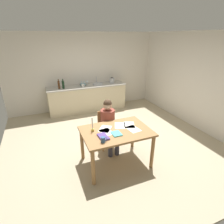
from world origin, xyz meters
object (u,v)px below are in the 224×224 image
(dining_table, at_px, (116,135))
(sink_unit, at_px, (98,84))
(mixing_bowl, at_px, (83,84))
(wine_glass_back_left, at_px, (81,82))
(wine_glass_by_kettle, at_px, (84,82))
(coffee_mug, at_px, (103,140))
(person_seated, at_px, (109,122))
(bottle_oil, at_px, (59,85))
(book_cookery, at_px, (103,137))
(teacup_on_counter, at_px, (83,86))
(wine_glass_near_sink, at_px, (87,81))
(book_magazine, at_px, (116,134))
(stovetop_kettle, at_px, (112,80))
(candlestick, at_px, (92,127))
(chair_at_table, at_px, (107,127))
(bottle_vinegar, at_px, (63,85))

(dining_table, distance_m, sink_unit, 3.15)
(mixing_bowl, relative_size, wine_glass_back_left, 1.43)
(wine_glass_by_kettle, bearing_deg, coffee_mug, -99.17)
(person_seated, distance_m, bottle_oil, 2.59)
(book_cookery, xyz_separation_m, teacup_on_counter, (0.39, 3.07, 0.17))
(person_seated, distance_m, wine_glass_near_sink, 2.69)
(dining_table, xyz_separation_m, coffee_mug, (-0.37, -0.30, 0.16))
(coffee_mug, height_order, book_magazine, coffee_mug)
(stovetop_kettle, xyz_separation_m, wine_glass_by_kettle, (-0.97, 0.15, 0.01))
(bottle_oil, xyz_separation_m, mixing_bowl, (0.79, 0.06, -0.08))
(sink_unit, bearing_deg, person_seated, -102.94)
(candlestick, height_order, wine_glass_by_kettle, candlestick)
(book_cookery, bearing_deg, person_seated, 58.59)
(teacup_on_counter, bearing_deg, dining_table, -91.27)
(candlestick, height_order, book_magazine, candlestick)
(coffee_mug, distance_m, sink_unit, 3.52)
(chair_at_table, xyz_separation_m, book_cookery, (-0.39, -0.86, 0.30))
(chair_at_table, xyz_separation_m, stovetop_kettle, (1.10, 2.36, 0.52))
(bottle_oil, relative_size, teacup_on_counter, 2.67)
(book_magazine, height_order, book_cookery, book_cookery)
(chair_at_table, relative_size, person_seated, 0.72)
(dining_table, distance_m, candlestick, 0.49)
(book_cookery, bearing_deg, wine_glass_near_sink, 76.54)
(wine_glass_back_left, distance_m, teacup_on_counter, 0.31)
(stovetop_kettle, bearing_deg, bottle_vinegar, -176.90)
(person_seated, distance_m, coffee_mug, 0.97)
(book_magazine, bearing_deg, stovetop_kettle, 68.71)
(book_cookery, bearing_deg, stovetop_kettle, 62.11)
(person_seated, relative_size, teacup_on_counter, 10.41)
(dining_table, relative_size, wine_glass_by_kettle, 8.66)
(dining_table, xyz_separation_m, person_seated, (0.06, 0.56, 0.02))
(chair_at_table, bearing_deg, wine_glass_by_kettle, 87.08)
(chair_at_table, xyz_separation_m, coffee_mug, (-0.44, -1.01, 0.34))
(book_magazine, distance_m, stovetop_kettle, 3.43)
(book_cookery, bearing_deg, teacup_on_counter, 79.74)
(wine_glass_near_sink, bearing_deg, book_cookery, -100.40)
(wine_glass_near_sink, height_order, teacup_on_counter, wine_glass_near_sink)
(stovetop_kettle, distance_m, teacup_on_counter, 1.11)
(book_magazine, distance_m, wine_glass_by_kettle, 3.36)
(mixing_bowl, bearing_deg, coffee_mug, -98.20)
(bottle_oil, bearing_deg, book_cookery, -83.53)
(coffee_mug, relative_size, book_magazine, 0.55)
(dining_table, distance_m, coffee_mug, 0.51)
(teacup_on_counter, bearing_deg, sink_unit, 15.02)
(person_seated, bearing_deg, coffee_mug, -116.97)
(candlestick, distance_m, wine_glass_near_sink, 3.16)
(book_magazine, xyz_separation_m, wine_glass_back_left, (0.15, 3.35, 0.23))
(coffee_mug, bearing_deg, chair_at_table, 66.37)
(coffee_mug, height_order, wine_glass_back_left, wine_glass_back_left)
(bottle_oil, bearing_deg, wine_glass_back_left, 14.80)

